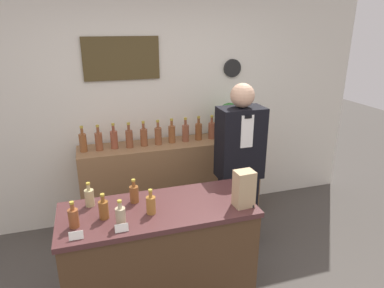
{
  "coord_description": "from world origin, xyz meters",
  "views": [
    {
      "loc": [
        -0.72,
        -1.79,
        2.23
      ],
      "look_at": [
        0.18,
        1.1,
        1.17
      ],
      "focal_mm": 32.0,
      "sensor_mm": 36.0,
      "label": 1
    }
  ],
  "objects_px": {
    "paper_bag": "(244,189)",
    "tape_dispenser": "(248,204)",
    "potted_plant": "(230,118)",
    "shopkeeper": "(239,171)"
  },
  "relations": [
    {
      "from": "potted_plant",
      "to": "tape_dispenser",
      "type": "xyz_separation_m",
      "value": [
        -0.47,
        -1.45,
        -0.26
      ]
    },
    {
      "from": "paper_bag",
      "to": "tape_dispenser",
      "type": "distance_m",
      "value": 0.13
    },
    {
      "from": "potted_plant",
      "to": "shopkeeper",
      "type": "bearing_deg",
      "value": -105.36
    },
    {
      "from": "potted_plant",
      "to": "tape_dispenser",
      "type": "bearing_deg",
      "value": -107.96
    },
    {
      "from": "tape_dispenser",
      "to": "paper_bag",
      "type": "bearing_deg",
      "value": 133.56
    },
    {
      "from": "shopkeeper",
      "to": "potted_plant",
      "type": "distance_m",
      "value": 0.79
    },
    {
      "from": "shopkeeper",
      "to": "paper_bag",
      "type": "bearing_deg",
      "value": -112.53
    },
    {
      "from": "shopkeeper",
      "to": "tape_dispenser",
      "type": "xyz_separation_m",
      "value": [
        -0.28,
        -0.76,
        0.08
      ]
    },
    {
      "from": "shopkeeper",
      "to": "tape_dispenser",
      "type": "height_order",
      "value": "shopkeeper"
    },
    {
      "from": "shopkeeper",
      "to": "paper_bag",
      "type": "distance_m",
      "value": 0.82
    }
  ]
}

